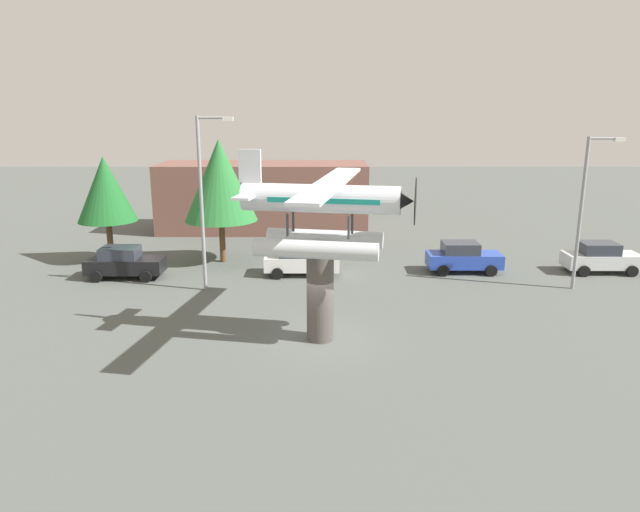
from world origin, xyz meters
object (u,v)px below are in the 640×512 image
(floatplane_monument, at_px, (323,211))
(car_mid_white, at_px, (301,260))
(car_distant_silver, at_px, (601,257))
(tree_west, at_px, (105,189))
(car_near_black, at_px, (124,262))
(car_far_blue, at_px, (463,257))
(storefront_building, at_px, (264,197))
(streetlight_secondary, at_px, (586,203))
(display_pedestal, at_px, (320,297))
(streetlight_primary, at_px, (204,193))
(tree_east, at_px, (220,180))

(floatplane_monument, bearing_deg, car_mid_white, 107.80)
(car_distant_silver, distance_m, tree_west, 29.30)
(car_near_black, relative_size, car_far_blue, 1.00)
(car_mid_white, xyz_separation_m, storefront_building, (-3.23, 12.53, 1.68))
(car_distant_silver, xyz_separation_m, storefront_building, (-20.43, 12.03, 1.68))
(streetlight_secondary, relative_size, tree_west, 1.22)
(car_far_blue, relative_size, tree_west, 0.65)
(display_pedestal, height_order, floatplane_monument, floatplane_monument)
(storefront_building, bearing_deg, car_mid_white, -75.55)
(car_far_blue, xyz_separation_m, car_distant_silver, (7.89, -0.07, 0.00))
(floatplane_monument, relative_size, car_far_blue, 2.48)
(display_pedestal, distance_m, storefront_building, 22.43)
(floatplane_monument, bearing_deg, car_near_black, 151.57)
(streetlight_primary, relative_size, streetlight_secondary, 1.13)
(tree_west, distance_m, tree_east, 6.91)
(car_distant_silver, xyz_separation_m, streetlight_primary, (-21.92, -3.31, 4.20))
(car_mid_white, relative_size, tree_east, 0.56)
(car_near_black, distance_m, tree_east, 7.30)
(display_pedestal, relative_size, tree_east, 0.50)
(tree_east, bearing_deg, car_distant_silver, -6.18)
(tree_west, bearing_deg, car_distant_silver, -4.80)
(car_distant_silver, distance_m, tree_east, 22.60)
(car_distant_silver, bearing_deg, tree_east, 173.82)
(tree_east, bearing_deg, streetlight_primary, -88.22)
(display_pedestal, bearing_deg, car_far_blue, 50.69)
(car_near_black, distance_m, storefront_building, 14.77)
(floatplane_monument, bearing_deg, tree_west, 146.79)
(storefront_building, bearing_deg, streetlight_secondary, -40.37)
(display_pedestal, bearing_deg, floatplane_monument, -10.52)
(floatplane_monument, xyz_separation_m, storefront_building, (-4.44, 22.02, -2.80))
(car_near_black, height_order, tree_east, tree_east)
(display_pedestal, height_order, storefront_building, storefront_building)
(car_distant_silver, relative_size, streetlight_secondary, 0.53)
(display_pedestal, relative_size, car_far_blue, 0.88)
(car_distant_silver, bearing_deg, car_far_blue, 179.47)
(display_pedestal, xyz_separation_m, streetlight_secondary, (13.47, 6.88, 2.72))
(car_near_black, height_order, streetlight_secondary, streetlight_secondary)
(car_mid_white, xyz_separation_m, tree_west, (-11.78, 2.93, 3.58))
(tree_west, bearing_deg, storefront_building, 48.30)
(car_near_black, relative_size, tree_west, 0.65)
(car_near_black, xyz_separation_m, storefront_building, (6.58, 13.12, 1.68))
(streetlight_secondary, bearing_deg, car_far_blue, 148.92)
(car_far_blue, distance_m, tree_east, 14.97)
(car_far_blue, xyz_separation_m, tree_west, (-21.09, 2.36, 3.58))
(streetlight_primary, bearing_deg, car_distant_silver, 8.59)
(car_mid_white, bearing_deg, car_distant_silver, 1.66)
(floatplane_monument, bearing_deg, tree_east, 126.76)
(car_distant_silver, relative_size, tree_west, 0.65)
(streetlight_primary, bearing_deg, streetlight_secondary, 0.66)
(streetlight_secondary, distance_m, storefront_building, 23.43)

